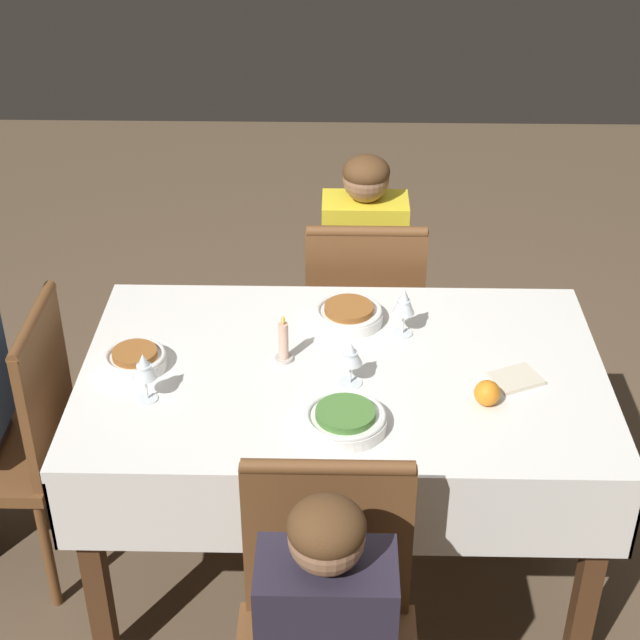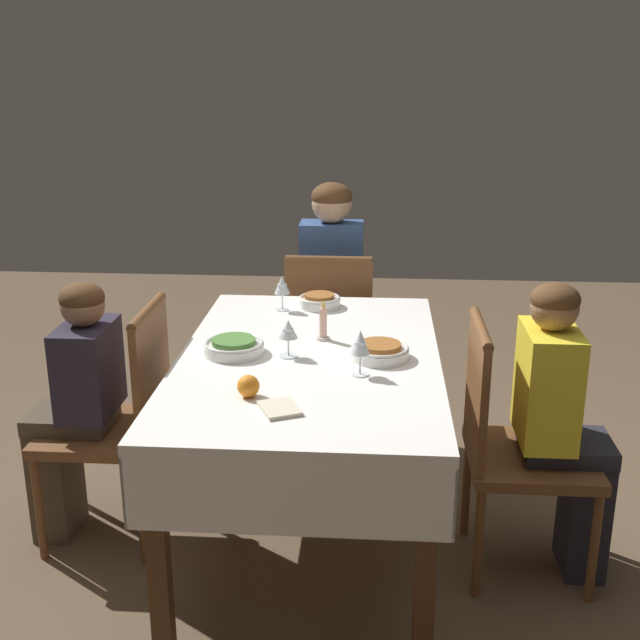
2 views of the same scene
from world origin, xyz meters
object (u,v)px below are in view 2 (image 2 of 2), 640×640
at_px(candle_centerpiece, 323,325).
at_px(person_child_yellow, 562,419).
at_px(person_child_dark, 75,400).
at_px(napkin_red_folded, 280,408).
at_px(wine_glass_west, 282,286).
at_px(dining_table, 309,380).
at_px(person_adult_denim, 332,289).
at_px(wine_glass_north, 360,344).
at_px(bowl_west, 320,301).
at_px(bowl_south, 234,346).
at_px(orange_fruit, 248,386).
at_px(wine_glass_south, 288,331).
at_px(chair_north, 510,438).
at_px(chair_south, 121,413).
at_px(chair_west, 330,335).
at_px(bowl_north, 380,351).

bearing_deg(candle_centerpiece, person_child_yellow, 73.84).
bearing_deg(person_child_dark, person_child_yellow, 86.44).
relative_size(candle_centerpiece, napkin_red_folded, 0.90).
bearing_deg(wine_glass_west, dining_table, 16.55).
relative_size(person_adult_denim, wine_glass_north, 7.86).
height_order(bowl_west, bowl_south, same).
xyz_separation_m(wine_glass_west, orange_fruit, (0.91, 0.00, -0.07)).
bearing_deg(person_adult_denim, bowl_west, 87.89).
distance_m(person_adult_denim, person_child_dark, 1.44).
height_order(person_child_dark, wine_glass_south, person_child_dark).
bearing_deg(wine_glass_west, bowl_west, 111.02).
relative_size(person_child_yellow, candle_centerpiece, 7.27).
distance_m(person_adult_denim, bowl_south, 1.20).
distance_m(chair_north, wine_glass_south, 0.86).
bearing_deg(person_adult_denim, orange_fruit, 83.60).
xyz_separation_m(dining_table, napkin_red_folded, (0.48, -0.05, 0.10)).
distance_m(chair_south, wine_glass_south, 0.74).
xyz_separation_m(chair_west, chair_south, (0.96, -0.73, 0.00)).
distance_m(person_child_dark, wine_glass_west, 0.94).
xyz_separation_m(candle_centerpiece, orange_fruit, (0.55, -0.19, -0.02)).
height_order(chair_north, person_child_yellow, person_child_yellow).
distance_m(chair_north, napkin_red_folded, 0.90).
bearing_deg(dining_table, orange_fruit, -22.20).
xyz_separation_m(dining_table, chair_west, (-0.99, 0.02, -0.17)).
relative_size(person_child_dark, wine_glass_west, 6.90).
bearing_deg(person_adult_denim, person_child_yellow, 125.25).
distance_m(bowl_west, bowl_south, 0.65).
bearing_deg(chair_west, person_child_dark, 46.75).
relative_size(dining_table, bowl_south, 6.86).
bearing_deg(bowl_north, wine_glass_south, -89.58).
bearing_deg(wine_glass_west, chair_north, 55.25).
relative_size(chair_north, wine_glass_north, 5.96).
distance_m(chair_west, person_adult_denim, 0.24).
height_order(chair_north, bowl_south, chair_north).
bearing_deg(wine_glass_west, chair_west, 159.69).
distance_m(wine_glass_south, orange_fruit, 0.38).
height_order(bowl_west, orange_fruit, orange_fruit).
height_order(candle_centerpiece, napkin_red_folded, candle_centerpiece).
xyz_separation_m(bowl_west, orange_fruit, (0.97, -0.15, 0.01)).
bearing_deg(chair_north, orange_fruit, 109.56).
xyz_separation_m(person_adult_denim, candle_centerpiece, (0.98, 0.02, 0.14)).
xyz_separation_m(bowl_south, napkin_red_folded, (0.47, 0.22, -0.02)).
bearing_deg(wine_glass_south, dining_table, 105.16).
relative_size(person_adult_denim, wine_glass_south, 9.08).
distance_m(dining_table, wine_glass_west, 0.59).
distance_m(chair_south, person_child_yellow, 1.60).
height_order(bowl_north, wine_glass_north, wine_glass_north).
bearing_deg(wine_glass_north, bowl_north, 157.51).
bearing_deg(bowl_west, candle_centerpiece, 5.93).
bearing_deg(napkin_red_folded, wine_glass_south, -177.09).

